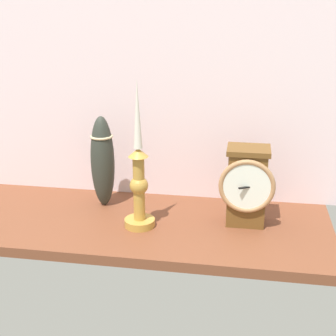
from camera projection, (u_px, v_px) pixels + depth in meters
ground_plane at (124, 224)px, 119.15cm from camera, size 100.00×36.00×2.40cm
back_wall at (138, 75)px, 125.26cm from camera, size 120.00×2.00×65.00cm
mantel_clock at (247, 185)px, 113.60cm from camera, size 12.90×9.88×18.81cm
candlestick_tall_left at (139, 181)px, 111.67cm from camera, size 7.22×7.22×34.92cm
tall_ceramic_vase at (103, 161)px, 123.49cm from camera, size 6.04×6.04×23.72cm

